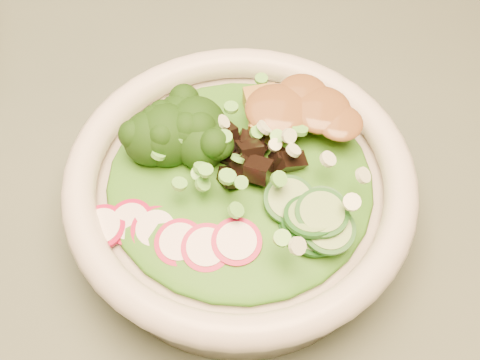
# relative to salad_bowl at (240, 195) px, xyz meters

# --- Properties ---
(salad_bowl) EXTENTS (0.23, 0.23, 0.06)m
(salad_bowl) POSITION_rel_salad_bowl_xyz_m (0.00, 0.00, 0.00)
(salad_bowl) COLOR silver
(salad_bowl) RESTS_ON dining_table
(lettuce_bed) EXTENTS (0.17, 0.17, 0.02)m
(lettuce_bed) POSITION_rel_salad_bowl_xyz_m (0.00, 0.00, 0.02)
(lettuce_bed) COLOR #236515
(lettuce_bed) RESTS_ON salad_bowl
(broccoli_florets) EXTENTS (0.08, 0.08, 0.04)m
(broccoli_florets) POSITION_rel_salad_bowl_xyz_m (-0.05, 0.03, 0.03)
(broccoli_florets) COLOR black
(broccoli_florets) RESTS_ON salad_bowl
(radish_slices) EXTENTS (0.10, 0.06, 0.02)m
(radish_slices) POSITION_rel_salad_bowl_xyz_m (-0.03, -0.05, 0.02)
(radish_slices) COLOR #A30C36
(radish_slices) RESTS_ON salad_bowl
(cucumber_slices) EXTENTS (0.07, 0.07, 0.03)m
(cucumber_slices) POSITION_rel_salad_bowl_xyz_m (0.05, -0.03, 0.03)
(cucumber_slices) COLOR #8ABB68
(cucumber_slices) RESTS_ON salad_bowl
(mushroom_heap) EXTENTS (0.07, 0.07, 0.03)m
(mushroom_heap) POSITION_rel_salad_bowl_xyz_m (0.01, 0.01, 0.03)
(mushroom_heap) COLOR black
(mushroom_heap) RESTS_ON salad_bowl
(tofu_cubes) EXTENTS (0.09, 0.07, 0.03)m
(tofu_cubes) POSITION_rel_salad_bowl_xyz_m (0.03, 0.05, 0.03)
(tofu_cubes) COLOR olive
(tofu_cubes) RESTS_ON salad_bowl
(peanut_sauce) EXTENTS (0.06, 0.05, 0.01)m
(peanut_sauce) POSITION_rel_salad_bowl_xyz_m (0.03, 0.05, 0.04)
(peanut_sauce) COLOR brown
(peanut_sauce) RESTS_ON tofu_cubes
(scallion_garnish) EXTENTS (0.16, 0.16, 0.02)m
(scallion_garnish) POSITION_rel_salad_bowl_xyz_m (0.00, 0.00, 0.04)
(scallion_garnish) COLOR #60BD42
(scallion_garnish) RESTS_ON salad_bowl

